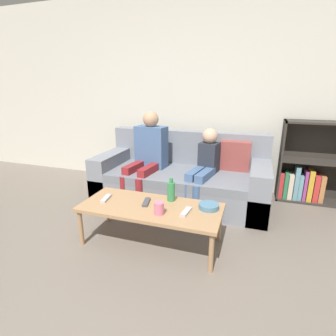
# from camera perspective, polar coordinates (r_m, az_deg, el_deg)

# --- Properties ---
(wall_back) EXTENTS (12.00, 0.06, 2.60)m
(wall_back) POSITION_cam_1_polar(r_m,az_deg,el_deg) (3.76, 4.62, 15.88)
(wall_back) COLOR beige
(wall_back) RESTS_ON ground_plane
(couch) EXTENTS (2.10, 0.92, 0.83)m
(couch) POSITION_cam_1_polar(r_m,az_deg,el_deg) (3.33, 3.08, -2.31)
(couch) COLOR gray
(couch) RESTS_ON ground_plane
(bookshelf) EXTENTS (0.79, 0.28, 1.01)m
(bookshelf) POSITION_cam_1_polar(r_m,az_deg,el_deg) (3.69, 28.24, -0.55)
(bookshelf) COLOR #332D28
(bookshelf) RESTS_ON ground_plane
(coffee_table) EXTENTS (1.26, 0.55, 0.37)m
(coffee_table) POSITION_cam_1_polar(r_m,az_deg,el_deg) (2.39, -3.77, -8.96)
(coffee_table) COLOR #A87F56
(coffee_table) RESTS_ON ground_plane
(person_adult) EXTENTS (0.42, 0.67, 1.10)m
(person_adult) POSITION_cam_1_polar(r_m,az_deg,el_deg) (3.29, -4.32, 3.80)
(person_adult) COLOR maroon
(person_adult) RESTS_ON ground_plane
(person_child) EXTENTS (0.32, 0.66, 0.93)m
(person_child) POSITION_cam_1_polar(r_m,az_deg,el_deg) (3.06, 7.90, 0.65)
(person_child) COLOR #476693
(person_child) RESTS_ON ground_plane
(cup_near) EXTENTS (0.08, 0.08, 0.11)m
(cup_near) POSITION_cam_1_polar(r_m,az_deg,el_deg) (2.21, -1.96, -8.75)
(cup_near) COLOR pink
(cup_near) RESTS_ON coffee_table
(tv_remote_0) EXTENTS (0.08, 0.18, 0.02)m
(tv_remote_0) POSITION_cam_1_polar(r_m,az_deg,el_deg) (2.42, -4.76, -7.42)
(tv_remote_0) COLOR #47474C
(tv_remote_0) RESTS_ON coffee_table
(tv_remote_1) EXTENTS (0.07, 0.18, 0.02)m
(tv_remote_1) POSITION_cam_1_polar(r_m,az_deg,el_deg) (2.56, -13.31, -6.42)
(tv_remote_1) COLOR #B7B7BC
(tv_remote_1) RESTS_ON coffee_table
(tv_remote_2) EXTENTS (0.06, 0.17, 0.02)m
(tv_remote_2) POSITION_cam_1_polar(r_m,az_deg,el_deg) (2.25, 3.97, -9.48)
(tv_remote_2) COLOR #B7B7BC
(tv_remote_2) RESTS_ON coffee_table
(snack_bowl) EXTENTS (0.18, 0.18, 0.05)m
(snack_bowl) POSITION_cam_1_polar(r_m,az_deg,el_deg) (2.34, 8.87, -8.22)
(snack_bowl) COLOR teal
(snack_bowl) RESTS_ON coffee_table
(bottle) EXTENTS (0.07, 0.07, 0.22)m
(bottle) POSITION_cam_1_polar(r_m,az_deg,el_deg) (2.44, 0.69, -5.05)
(bottle) COLOR #33844C
(bottle) RESTS_ON coffee_table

